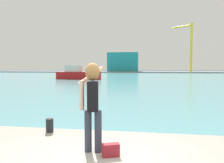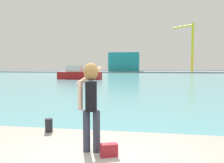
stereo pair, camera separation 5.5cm
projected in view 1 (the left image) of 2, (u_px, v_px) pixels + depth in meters
The scene contains 9 objects.
ground_plane at pixel (142, 76), 53.01m from camera, with size 220.00×220.00×0.00m, color #334751.
harbor_water at pixel (142, 76), 54.99m from camera, with size 140.00×100.00×0.02m, color #599EA8.
far_shore_dock at pixel (143, 72), 94.43m from camera, with size 140.00×20.00×0.42m, color gray.
person_photographer at pixel (92, 98), 4.18m from camera, with size 0.53×0.55×1.74m.
handbag at pixel (111, 150), 4.02m from camera, with size 0.32×0.14×0.24m, color maroon.
harbor_bollard at pixel (50, 125), 5.53m from camera, with size 0.19×0.19×0.34m, color black.
boat_moored at pixel (78, 74), 40.59m from camera, with size 8.39×3.17×2.55m.
warehouse_left at pixel (123, 62), 95.32m from camera, with size 12.94×9.02×8.10m, color teal.
port_crane at pixel (189, 43), 88.36m from camera, with size 7.66×7.34×19.60m.
Camera 1 is at (0.76, -3.48, 2.28)m, focal length 34.74 mm.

